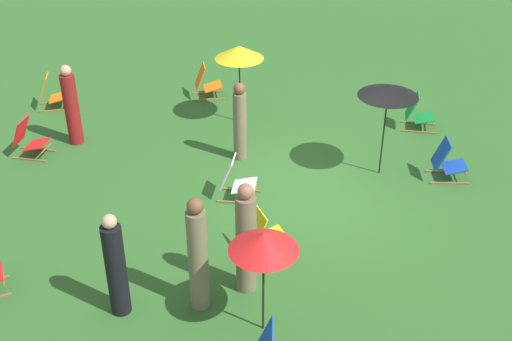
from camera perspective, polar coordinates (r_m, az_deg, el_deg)
ground_plane at (r=12.58m, az=5.44°, el=-1.61°), size 40.00×40.00×0.00m
deckchair_1 at (r=12.09m, az=-1.76°, el=-0.86°), size 0.65×0.86×0.83m
deckchair_2 at (r=16.27m, az=-17.48°, el=6.46°), size 0.50×0.77×0.83m
deckchair_4 at (r=13.20m, az=16.42°, el=0.72°), size 0.59×0.83×0.83m
deckchair_5 at (r=14.27m, az=-19.28°, el=2.58°), size 0.68×0.87×0.83m
deckchair_6 at (r=10.69m, az=0.68°, el=-5.69°), size 0.65×0.86×0.83m
deckchair_7 at (r=15.00m, az=14.01°, el=4.88°), size 0.68×0.87×0.83m
deckchair_8 at (r=16.14m, az=-4.37°, el=7.66°), size 0.51×0.78×0.83m
umbrella_0 at (r=8.60m, az=0.68°, el=-6.29°), size 0.96×0.96×1.68m
umbrella_1 at (r=14.36m, az=-1.48°, el=10.31°), size 1.07×1.07×1.82m
umbrella_2 at (r=12.44m, az=11.53°, el=6.88°), size 1.14×1.14×1.91m
person_0 at (r=9.41m, az=-5.11°, el=-7.48°), size 0.34×0.34×1.90m
person_1 at (r=9.55m, az=-12.19°, el=-8.30°), size 0.41×0.41×1.72m
person_2 at (r=9.68m, az=-0.88°, el=-6.17°), size 0.44×0.44×1.89m
person_3 at (r=13.16m, az=-1.43°, el=4.22°), size 0.34×0.34×1.68m
person_4 at (r=14.29m, az=-15.87°, el=5.39°), size 0.41×0.41×1.78m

